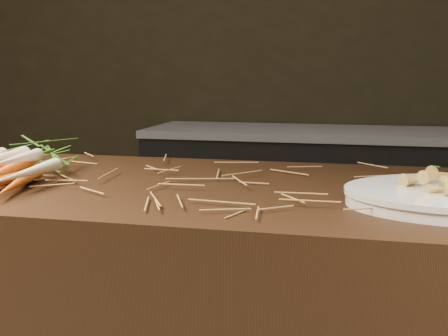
{
  "coord_description": "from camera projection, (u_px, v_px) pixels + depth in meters",
  "views": [
    {
      "loc": [
        0.51,
        -0.88,
        1.15
      ],
      "look_at": [
        0.26,
        0.17,
        0.96
      ],
      "focal_mm": 45.0,
      "sensor_mm": 36.0,
      "label": 1
    }
  ],
  "objects": [
    {
      "name": "back_counter",
      "position": [
        313.0,
        204.0,
        3.1
      ],
      "size": [
        1.82,
        0.62,
        0.84
      ],
      "color": "black",
      "rests_on": "ground"
    },
    {
      "name": "straw_bedding",
      "position": [
        126.0,
        176.0,
        1.28
      ],
      "size": [
        1.4,
        0.6,
        0.02
      ],
      "primitive_type": null,
      "color": "olive",
      "rests_on": "main_counter"
    },
    {
      "name": "root_veg_bunch",
      "position": [
        24.0,
        160.0,
        1.29
      ],
      "size": [
        0.23,
        0.5,
        0.09
      ],
      "rotation": [
        0.0,
        0.0,
        0.17
      ],
      "color": "#D35D19",
      "rests_on": "main_counter"
    }
  ]
}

